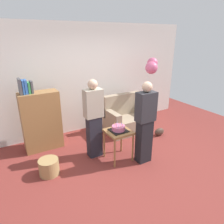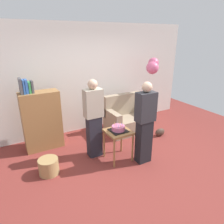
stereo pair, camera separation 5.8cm
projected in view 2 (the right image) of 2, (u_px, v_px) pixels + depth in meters
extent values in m
plane|color=maroon|center=(131.00, 164.00, 4.04)|extent=(8.00, 8.00, 0.00)
cube|color=silver|center=(88.00, 79.00, 5.23)|extent=(6.00, 0.10, 2.70)
cube|color=gray|center=(128.00, 124.00, 5.35)|extent=(1.10, 0.70, 0.40)
cube|color=gray|center=(123.00, 104.00, 5.40)|extent=(1.10, 0.16, 0.56)
cube|color=gray|center=(112.00, 116.00, 5.02)|extent=(0.16, 0.70, 0.24)
cube|color=gray|center=(143.00, 110.00, 5.45)|extent=(0.16, 0.70, 0.24)
cube|color=olive|center=(42.00, 121.00, 4.42)|extent=(0.80, 0.36, 1.30)
cube|color=#4C4C51|center=(20.00, 86.00, 3.99)|extent=(0.05, 0.23, 0.31)
cube|color=#3366B7|center=(23.00, 87.00, 4.02)|extent=(0.03, 0.21, 0.28)
cube|color=#3366B7|center=(26.00, 86.00, 4.04)|extent=(0.05, 0.18, 0.28)
cube|color=#38934C|center=(29.00, 87.00, 4.08)|extent=(0.04, 0.17, 0.23)
cube|color=#4C4C51|center=(32.00, 87.00, 4.10)|extent=(0.04, 0.17, 0.25)
cube|color=olive|center=(118.00, 132.00, 3.99)|extent=(0.48, 0.48, 0.04)
cylinder|color=olive|center=(114.00, 154.00, 3.84)|extent=(0.04, 0.04, 0.60)
cylinder|color=olive|center=(133.00, 148.00, 4.03)|extent=(0.04, 0.04, 0.60)
cylinder|color=olive|center=(104.00, 144.00, 4.18)|extent=(0.04, 0.04, 0.60)
cylinder|color=olive|center=(121.00, 139.00, 4.37)|extent=(0.04, 0.04, 0.60)
cube|color=black|center=(118.00, 130.00, 3.98)|extent=(0.32, 0.32, 0.02)
cylinder|color=#D66B93|center=(118.00, 128.00, 3.97)|extent=(0.26, 0.26, 0.09)
cylinder|color=#66B2E5|center=(121.00, 124.00, 3.98)|extent=(0.01, 0.01, 0.05)
cylinder|color=#F2CC4C|center=(120.00, 123.00, 4.02)|extent=(0.01, 0.01, 0.06)
cylinder|color=#66B2E5|center=(117.00, 123.00, 4.01)|extent=(0.01, 0.01, 0.06)
cylinder|color=#F2CC4C|center=(114.00, 124.00, 3.97)|extent=(0.01, 0.01, 0.06)
cylinder|color=#EA668C|center=(115.00, 125.00, 3.93)|extent=(0.01, 0.01, 0.05)
cylinder|color=#EA668C|center=(116.00, 126.00, 3.88)|extent=(0.01, 0.01, 0.05)
cylinder|color=#66B2E5|center=(118.00, 127.00, 3.86)|extent=(0.01, 0.01, 0.05)
cylinder|color=#F2CC4C|center=(121.00, 126.00, 3.89)|extent=(0.01, 0.01, 0.05)
cylinder|color=#EA668C|center=(122.00, 125.00, 3.93)|extent=(0.01, 0.01, 0.05)
cube|color=#23232D|center=(94.00, 136.00, 4.19)|extent=(0.28, 0.20, 0.88)
cube|color=#B2A893|center=(93.00, 103.00, 3.93)|extent=(0.36, 0.22, 0.56)
sphere|color=#D1A889|center=(93.00, 84.00, 3.80)|extent=(0.19, 0.19, 0.19)
cube|color=black|center=(144.00, 141.00, 3.99)|extent=(0.28, 0.20, 0.88)
cube|color=#2D2D33|center=(146.00, 107.00, 3.73)|extent=(0.36, 0.22, 0.56)
sphere|color=#D1A889|center=(147.00, 87.00, 3.60)|extent=(0.19, 0.19, 0.19)
cylinder|color=#A88451|center=(49.00, 166.00, 3.71)|extent=(0.36, 0.36, 0.30)
ellipsoid|color=#473328|center=(160.00, 132.00, 5.13)|extent=(0.28, 0.14, 0.20)
cylinder|color=silver|center=(148.00, 98.00, 5.53)|extent=(0.00, 0.00, 1.59)
sphere|color=#D65B84|center=(153.00, 63.00, 5.28)|extent=(0.27, 0.27, 0.27)
sphere|color=#D65B84|center=(152.00, 68.00, 5.19)|extent=(0.32, 0.32, 0.32)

